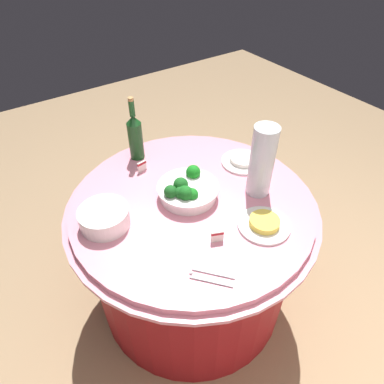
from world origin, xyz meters
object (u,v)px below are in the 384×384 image
wine_bottle (135,136)px  label_placard_mid (217,236)px  plate_stack (104,217)px  food_plate_rice (243,161)px  serving_tongs (210,277)px  broccoli_bowl (187,190)px  food_plate_fried_egg (264,224)px  label_placard_front (142,166)px  decorative_fruit_vase (262,163)px

wine_bottle → label_placard_mid: wine_bottle is taller
plate_stack → food_plate_rice: 0.76m
plate_stack → serving_tongs: size_ratio=1.40×
broccoli_bowl → label_placard_mid: (0.05, 0.29, -0.01)m
wine_bottle → food_plate_rice: size_ratio=1.53×
food_plate_fried_egg → label_placard_front: size_ratio=4.00×
decorative_fruit_vase → food_plate_rice: 0.27m
broccoli_bowl → wine_bottle: size_ratio=0.83×
broccoli_bowl → decorative_fruit_vase: 0.35m
broccoli_bowl → serving_tongs: bearing=67.1°
label_placard_front → food_plate_rice: bearing=152.9°
decorative_fruit_vase → food_plate_rice: decorative_fruit_vase is taller
decorative_fruit_vase → plate_stack: bearing=-16.9°
food_plate_fried_egg → food_plate_rice: (-0.22, -0.39, -0.00)m
label_placard_front → label_placard_mid: same height
plate_stack → decorative_fruit_vase: (-0.67, 0.20, 0.12)m
label_placard_mid → broccoli_bowl: bearing=-99.0°
plate_stack → label_placard_mid: (-0.33, 0.34, -0.01)m
broccoli_bowl → label_placard_front: 0.30m
serving_tongs → label_placard_front: label_placard_front is taller
broccoli_bowl → wine_bottle: (0.03, -0.41, 0.08)m
food_plate_rice → label_placard_front: 0.52m
food_plate_rice → label_placard_mid: size_ratio=4.00×
broccoli_bowl → serving_tongs: 0.45m
plate_stack → food_plate_fried_egg: size_ratio=0.95×
plate_stack → food_plate_fried_egg: (-0.54, 0.39, -0.03)m
food_plate_fried_egg → label_placard_front: (0.24, -0.62, 0.02)m
serving_tongs → broccoli_bowl: bearing=-112.9°
wine_bottle → serving_tongs: bearing=80.3°
serving_tongs → food_plate_rice: food_plate_rice is taller
wine_bottle → label_placard_mid: bearing=88.9°
decorative_fruit_vase → food_plate_fried_egg: decorative_fruit_vase is taller
plate_stack → food_plate_fried_egg: plate_stack is taller
plate_stack → food_plate_rice: (-0.76, -0.00, -0.03)m
food_plate_rice → serving_tongs: bearing=39.9°
broccoli_bowl → decorative_fruit_vase: decorative_fruit_vase is taller
wine_bottle → label_placard_mid: size_ratio=6.11×
food_plate_fried_egg → food_plate_rice: size_ratio=1.00×
serving_tongs → plate_stack: bearing=-66.7°
broccoli_bowl → food_plate_fried_egg: size_ratio=1.27×
broccoli_bowl → food_plate_fried_egg: (-0.17, 0.33, -0.03)m
food_plate_rice → label_placard_front: label_placard_front is taller
wine_bottle → serving_tongs: size_ratio=2.24×
label_placard_front → label_placard_mid: size_ratio=1.00×
serving_tongs → label_placard_front: (-0.10, -0.70, 0.03)m
decorative_fruit_vase → food_plate_fried_egg: 0.27m
decorative_fruit_vase → label_placard_front: bearing=-50.0°
decorative_fruit_vase → food_plate_fried_egg: size_ratio=1.55×
serving_tongs → food_plate_fried_egg: (-0.34, -0.08, 0.01)m
broccoli_bowl → food_plate_rice: (-0.39, -0.06, -0.03)m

